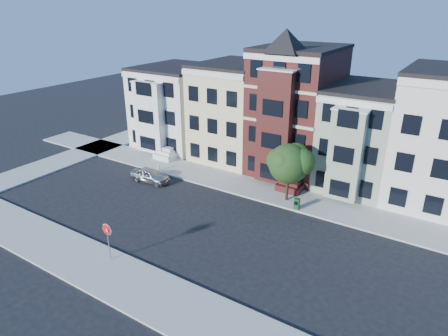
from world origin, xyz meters
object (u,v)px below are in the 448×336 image
Objects in this scene: parked_car at (150,175)px; stop_sign at (108,239)px; street_tree at (289,166)px; fire_hydrant at (159,168)px; newspaper_box at (297,204)px.

parked_car is 12.79m from stop_sign.
street_tree is 10.80× the size of fire_hydrant.
street_tree is 6.70× the size of newspaper_box.
parked_car is 2.47m from fire_hydrant.
parked_car is 1.31× the size of stop_sign.
newspaper_box is 1.61× the size of fire_hydrant.
street_tree is at bearing 4.46° from fire_hydrant.
parked_car is at bearing -165.32° from street_tree.
fire_hydrant is (-15.08, 0.00, -0.18)m from newspaper_box.
stop_sign is (7.42, -13.25, 1.23)m from fire_hydrant.
newspaper_box reaches higher than fire_hydrant.
newspaper_box is 0.31× the size of stop_sign.
parked_car reaches higher than newspaper_box.
stop_sign is (6.49, -10.97, 0.99)m from parked_car.
newspaper_box is at bearing -37.26° from street_tree.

